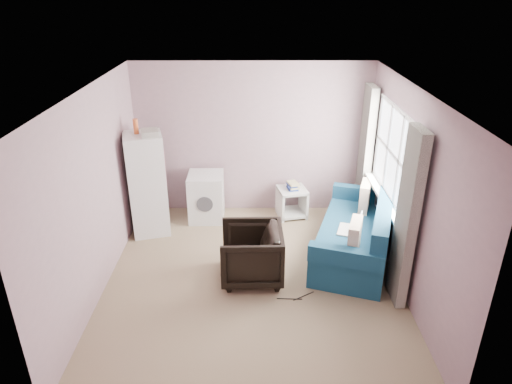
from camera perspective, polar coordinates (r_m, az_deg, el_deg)
room at (r=5.52m, az=-0.29°, el=-0.20°), size 3.84×4.24×2.54m
armchair at (r=5.96m, az=-0.58°, el=-7.44°), size 0.75×0.80×0.81m
fridge at (r=7.09m, az=-13.42°, el=1.00°), size 0.67×0.67×1.81m
washing_machine at (r=7.47m, az=-6.24°, el=-0.50°), size 0.56×0.57×0.79m
side_table at (r=7.59m, az=4.50°, el=-1.03°), size 0.53×0.53×0.61m
sofa at (r=6.62m, az=12.72°, el=-5.27°), size 1.52×2.24×0.92m
window_dressing at (r=6.45m, az=15.60°, el=1.25°), size 0.17×2.62×2.18m
floor_cables at (r=5.86m, az=5.10°, el=-12.99°), size 0.48×0.18×0.01m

